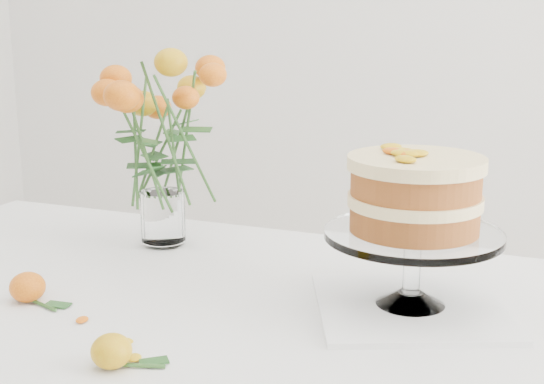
{
  "coord_description": "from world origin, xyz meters",
  "views": [
    {
      "loc": [
        0.53,
        -0.97,
        1.2
      ],
      "look_at": [
        0.06,
        0.2,
        0.9
      ],
      "focal_mm": 50.0,
      "sensor_mm": 36.0,
      "label": 1
    }
  ],
  "objects": [
    {
      "name": "table",
      "position": [
        0.0,
        0.0,
        0.67
      ],
      "size": [
        1.43,
        0.93,
        0.76
      ],
      "color": "tan",
      "rests_on": "ground"
    },
    {
      "name": "stray_petal_a",
      "position": [
        -0.12,
        -0.1,
        0.76
      ],
      "size": [
        0.03,
        0.02,
        0.0
      ],
      "primitive_type": "ellipsoid",
      "color": "#E6B10E",
      "rests_on": "table"
    },
    {
      "name": "stray_petal_c",
      "position": [
        0.02,
        -0.18,
        0.76
      ],
      "size": [
        0.03,
        0.02,
        0.0
      ],
      "primitive_type": "ellipsoid",
      "color": "#E6B10E",
      "rests_on": "table"
    },
    {
      "name": "napkin",
      "position": [
        0.32,
        0.13,
        0.76
      ],
      "size": [
        0.37,
        0.37,
        0.01
      ],
      "primitive_type": "cube",
      "rotation": [
        0.0,
        0.0,
        0.4
      ],
      "color": "white",
      "rests_on": "table"
    },
    {
      "name": "loose_rose_near",
      "position": [
        0.01,
        -0.21,
        0.78
      ],
      "size": [
        0.09,
        0.05,
        0.05
      ],
      "rotation": [
        0.0,
        0.0,
        0.29
      ],
      "color": "gold",
      "rests_on": "table"
    },
    {
      "name": "stray_petal_b",
      "position": [
        -0.02,
        -0.14,
        0.76
      ],
      "size": [
        0.03,
        0.02,
        0.0
      ],
      "primitive_type": "ellipsoid",
      "color": "#E6B10E",
      "rests_on": "table"
    },
    {
      "name": "cake_stand",
      "position": [
        0.32,
        0.13,
        0.93
      ],
      "size": [
        0.27,
        0.27,
        0.24
      ],
      "rotation": [
        0.0,
        0.0,
        0.12
      ],
      "color": "white",
      "rests_on": "napkin"
    },
    {
      "name": "rose_vase",
      "position": [
        -0.2,
        0.28,
        1.01
      ],
      "size": [
        0.35,
        0.35,
        0.43
      ],
      "rotation": [
        0.0,
        0.0,
        0.29
      ],
      "color": "white",
      "rests_on": "table"
    },
    {
      "name": "loose_rose_far",
      "position": [
        -0.25,
        -0.06,
        0.78
      ],
      "size": [
        0.1,
        0.06,
        0.05
      ],
      "rotation": [
        0.0,
        0.0,
        -0.31
      ],
      "color": "#C44709",
      "rests_on": "table"
    }
  ]
}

